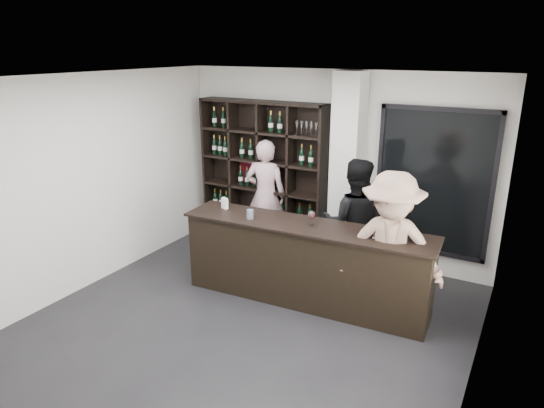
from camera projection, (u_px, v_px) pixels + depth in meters
The scene contains 12 objects.
floor at pixel (237, 334), 5.69m from camera, with size 5.00×5.50×0.01m, color black.
wine_shelf at pixel (262, 175), 7.97m from camera, with size 2.20×0.35×2.40m, color black, non-canonical shape.
structural_column at pixel (347, 172), 7.12m from camera, with size 0.40×0.40×2.90m, color silver.
glass_panel at pixel (433, 183), 6.76m from camera, with size 1.60×0.08×2.10m.
tasting_counter at pixel (305, 263), 6.27m from camera, with size 3.26×0.68×1.07m.
taster_pink at pixel (266, 195), 7.85m from camera, with size 0.67×0.44×1.83m, color beige.
taster_black at pixel (354, 224), 6.60m from camera, with size 0.88×0.69×1.82m, color black.
customer at pixel (390, 252), 5.58m from camera, with size 1.23×0.71×1.91m, color #937262.
wine_glass at pixel (312, 217), 6.05m from camera, with size 0.09×0.09×0.21m, color white, non-canonical shape.
spit_cup at pixel (250, 214), 6.30m from camera, with size 0.09×0.09×0.12m, color #A4B4CB.
napkin_stack at pixel (378, 236), 5.70m from camera, with size 0.13×0.13×0.02m, color white.
card_stand at pixel (225, 203), 6.68m from camera, with size 0.10×0.05×0.15m, color white.
Camera 1 is at (2.78, -4.09, 3.22)m, focal length 32.00 mm.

